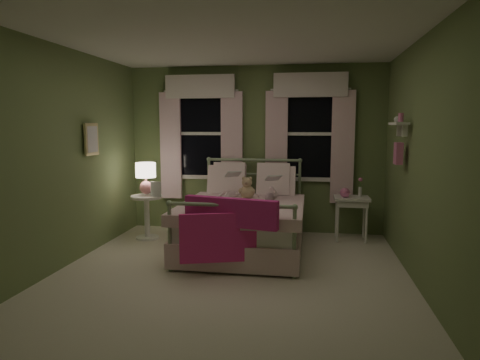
% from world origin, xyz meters
% --- Properties ---
extents(room_shell, '(4.20, 4.20, 4.20)m').
position_xyz_m(room_shell, '(0.00, 0.00, 1.30)').
color(room_shell, silver).
rests_on(room_shell, ground).
extents(bed, '(1.58, 2.04, 1.18)m').
position_xyz_m(bed, '(0.01, 0.99, 0.38)').
color(bed, white).
rests_on(bed, ground).
extents(pink_throw, '(1.09, 0.42, 0.71)m').
position_xyz_m(pink_throw, '(0.01, -0.04, 0.61)').
color(pink_throw, '#CE2882').
rests_on(pink_throw, bed).
extents(child_left, '(0.31, 0.23, 0.78)m').
position_xyz_m(child_left, '(-0.27, 1.41, 0.96)').
color(child_left, '#F7D1DD').
rests_on(child_left, bed).
extents(child_right, '(0.35, 0.29, 0.67)m').
position_xyz_m(child_right, '(0.29, 1.41, 0.90)').
color(child_right, '#F7D1DD').
rests_on(child_right, bed).
extents(book_left, '(0.23, 0.18, 0.26)m').
position_xyz_m(book_left, '(-0.27, 1.16, 0.96)').
color(book_left, beige).
rests_on(book_left, child_left).
extents(book_right, '(0.22, 0.16, 0.26)m').
position_xyz_m(book_right, '(0.29, 1.16, 0.92)').
color(book_right, beige).
rests_on(book_right, child_right).
extents(teddy_bear, '(0.24, 0.20, 0.32)m').
position_xyz_m(teddy_bear, '(0.01, 1.25, 0.79)').
color(teddy_bear, tan).
rests_on(teddy_bear, bed).
extents(nightstand_left, '(0.46, 0.46, 0.65)m').
position_xyz_m(nightstand_left, '(-1.51, 1.32, 0.42)').
color(nightstand_left, white).
rests_on(nightstand_left, ground).
extents(table_lamp, '(0.29, 0.29, 0.47)m').
position_xyz_m(table_lamp, '(-1.51, 1.32, 0.95)').
color(table_lamp, pink).
rests_on(table_lamp, nightstand_left).
extents(book_nightstand, '(0.18, 0.23, 0.02)m').
position_xyz_m(book_nightstand, '(-1.41, 1.24, 0.66)').
color(book_nightstand, beige).
rests_on(book_nightstand, nightstand_left).
extents(nightstand_right, '(0.50, 0.40, 0.64)m').
position_xyz_m(nightstand_right, '(1.48, 1.70, 0.55)').
color(nightstand_right, white).
rests_on(nightstand_right, ground).
extents(pink_toy, '(0.14, 0.19, 0.14)m').
position_xyz_m(pink_toy, '(1.38, 1.70, 0.71)').
color(pink_toy, pink).
rests_on(pink_toy, nightstand_right).
extents(bud_vase, '(0.06, 0.06, 0.28)m').
position_xyz_m(bud_vase, '(1.60, 1.75, 0.79)').
color(bud_vase, white).
rests_on(bud_vase, nightstand_right).
extents(window_left, '(1.34, 0.13, 1.96)m').
position_xyz_m(window_left, '(-0.85, 2.03, 1.62)').
color(window_left, black).
rests_on(window_left, room_shell).
extents(window_right, '(1.34, 0.13, 1.96)m').
position_xyz_m(window_right, '(0.85, 2.03, 1.62)').
color(window_right, black).
rests_on(window_right, room_shell).
extents(wall_shelf, '(0.15, 0.50, 0.60)m').
position_xyz_m(wall_shelf, '(1.90, 0.70, 1.52)').
color(wall_shelf, white).
rests_on(wall_shelf, room_shell).
extents(framed_picture, '(0.03, 0.32, 0.42)m').
position_xyz_m(framed_picture, '(-1.95, 0.60, 1.50)').
color(framed_picture, beige).
rests_on(framed_picture, room_shell).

